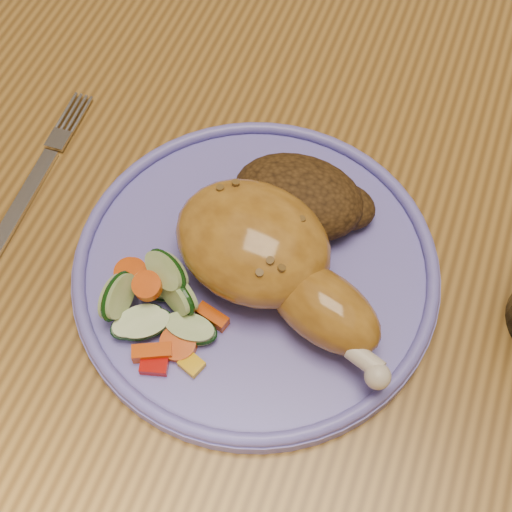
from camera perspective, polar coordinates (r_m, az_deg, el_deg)
name	(u,v)px	position (r m, az deg, el deg)	size (l,w,h in m)	color
ground	(303,457)	(1.28, 3.76, -15.72)	(4.00, 4.00, 0.00)	brown
dining_table	(344,269)	(0.65, 7.08, -1.01)	(0.90, 1.40, 0.75)	olive
plate	(256,270)	(0.55, 0.00, -1.10)	(0.28, 0.28, 0.01)	#6961C1
plate_rim	(256,263)	(0.54, 0.00, -0.54)	(0.28, 0.28, 0.01)	#6961C1
chicken_leg	(270,258)	(0.51, 1.09, -0.14)	(0.19, 0.13, 0.06)	#B07524
rice_pilaf	(301,198)	(0.55, 3.65, 4.62)	(0.11, 0.07, 0.04)	#3E270F
vegetable_pile	(156,305)	(0.52, -8.01, -3.88)	(0.10, 0.09, 0.05)	#A50A05
fork	(35,180)	(0.62, -17.25, 5.86)	(0.02, 0.16, 0.00)	silver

